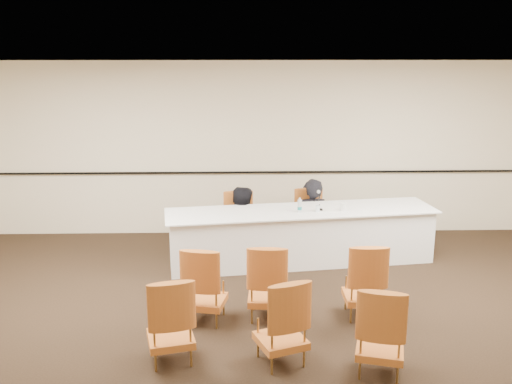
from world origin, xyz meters
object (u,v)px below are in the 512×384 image
water_bottle (300,205)px  aud_chair_back_left (170,319)px  panelist_second_chair (240,223)px  drinking_glass (318,209)px  panelist_main_chair (311,220)px  panel_table (301,236)px  microphone (320,201)px  aud_chair_front_mid (267,281)px  aud_chair_front_right (364,279)px  panelist_main (311,228)px  coffee_cup (343,207)px  panelist_second (240,236)px  aud_chair_back_mid (281,320)px  aud_chair_front_left (205,284)px  aud_chair_back_right (381,329)px

water_bottle → aud_chair_back_left: water_bottle is taller
panelist_second_chair → drinking_glass: 1.35m
panelist_main_chair → drinking_glass: panelist_main_chair is taller
panelist_second_chair → panel_table: bearing=-34.7°
microphone → aud_chair_front_mid: microphone is taller
aud_chair_front_right → aud_chair_back_left: same height
panelist_main → coffee_cup: size_ratio=13.45×
panel_table → panelist_second: panelist_second is taller
aud_chair_front_mid → aud_chair_back_mid: bearing=-81.1°
panel_table → aud_chair_front_left: (-1.35, -1.95, 0.07)m
aud_chair_back_left → panel_table: bearing=46.2°
drinking_glass → aud_chair_back_right: (0.23, -3.03, -0.39)m
panelist_second → aud_chair_back_mid: size_ratio=1.72×
panelist_main_chair → aud_chair_front_left: 3.03m
panelist_main → coffee_cup: panelist_main is taller
panel_table → aud_chair_back_left: aud_chair_back_left is taller
aud_chair_front_left → aud_chair_back_right: (1.81, -1.19, 0.00)m
aud_chair_back_left → aud_chair_back_right: (2.12, -0.29, 0.00)m
aud_chair_back_left → aud_chair_back_mid: bearing=-17.1°
aud_chair_front_left → panelist_second: bearing=91.9°
panel_table → aud_chair_back_right: 3.17m
aud_chair_front_left → aud_chair_back_mid: same height
panelist_main → aud_chair_front_left: panelist_main is taller
panelist_main_chair → water_bottle: size_ratio=4.31×
microphone → coffee_cup: microphone is taller
panelist_main → panelist_second_chair: (-1.16, -0.16, 0.14)m
panelist_second_chair → aud_chair_back_right: (1.39, -3.61, 0.00)m
aud_chair_front_left → panelist_second_chair: bearing=91.9°
microphone → aud_chair_back_left: size_ratio=0.30×
aud_chair_front_mid → aud_chair_front_right: size_ratio=1.00×
panelist_second_chair → aud_chair_front_right: (1.49, -2.35, 0.00)m
microphone → aud_chair_front_right: (0.30, -1.86, -0.48)m
panelist_second → aud_chair_front_left: (-0.42, -2.42, 0.22)m
panel_table → aud_chair_front_mid: size_ratio=4.29×
aud_chair_back_right → aud_chair_front_right: bearing=100.7°
aud_chair_front_right → panelist_main: bearing=97.9°
panelist_main → aud_chair_front_left: 3.03m
aud_chair_front_left → aud_chair_front_right: same height
microphone → water_bottle: microphone is taller
aud_chair_back_mid → panelist_second: bearing=76.2°
drinking_glass → aud_chair_back_mid: bearing=-104.8°
panelist_main_chair → panelist_main: bearing=0.0°
aud_chair_back_mid → aud_chair_back_right: (0.98, -0.22, 0.00)m
panel_table → aud_chair_front_left: size_ratio=4.29×
panelist_second → water_bottle: panelist_second is taller
water_bottle → drinking_glass: 0.28m
aud_chair_front_mid → aud_chair_back_mid: same height
panelist_second_chair → coffee_cup: panelist_second_chair is taller
aud_chair_front_left → aud_chair_back_left: size_ratio=1.00×
panelist_main_chair → water_bottle: water_bottle is taller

